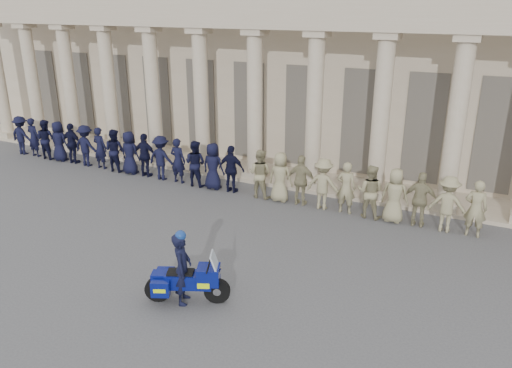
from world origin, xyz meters
name	(u,v)px	position (x,y,z in m)	size (l,w,h in m)	color
ground	(170,269)	(0.00, 0.00, 0.00)	(90.00, 90.00, 0.00)	#464649
building	(338,60)	(0.00, 14.74, 4.52)	(40.00, 12.50, 9.00)	tan
officer_rank	(196,163)	(-3.18, 6.30, 0.97)	(22.18, 0.74, 1.94)	black
motorcycle	(188,281)	(1.41, -1.12, 0.61)	(2.06, 1.32, 1.41)	black
rider	(182,267)	(1.30, -1.17, 0.99)	(0.70, 0.83, 2.01)	black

